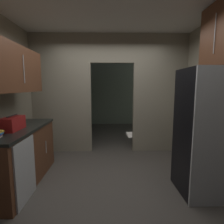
{
  "coord_description": "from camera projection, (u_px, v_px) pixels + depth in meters",
  "views": [
    {
      "loc": [
        -0.04,
        -2.75,
        1.54
      ],
      "look_at": [
        0.04,
        0.69,
        1.06
      ],
      "focal_mm": 29.03,
      "sensor_mm": 36.0,
      "label": 1
    }
  ],
  "objects": [
    {
      "name": "kitchen_overhead_slab",
      "position": [
        110.0,
        13.0,
        3.0
      ],
      "size": [
        3.99,
        7.02,
        0.06
      ],
      "primitive_type": "cube",
      "color": "silver"
    },
    {
      "name": "kitchen_partition",
      "position": [
        109.0,
        91.0,
        4.23
      ],
      "size": [
        3.59,
        0.12,
        2.72
      ],
      "color": "gray",
      "rests_on": "ground"
    },
    {
      "name": "lower_cabinet_run",
      "position": [
        18.0,
        156.0,
        2.86
      ],
      "size": [
        0.66,
        1.64,
        0.91
      ],
      "color": "brown",
      "rests_on": "ground"
    },
    {
      "name": "refrigerator",
      "position": [
        209.0,
        133.0,
        2.57
      ],
      "size": [
        0.78,
        0.72,
        1.79
      ],
      "color": "black",
      "rests_on": "ground"
    },
    {
      "name": "dishwasher",
      "position": [
        25.0,
        171.0,
        2.42
      ],
      "size": [
        0.02,
        0.56,
        0.85
      ],
      "color": "#B7BABC",
      "rests_on": "ground"
    },
    {
      "name": "upper_cabinet_counterside",
      "position": [
        11.0,
        69.0,
        2.67
      ],
      "size": [
        0.36,
        1.47,
        0.68
      ],
      "color": "brown"
    },
    {
      "name": "boombox",
      "position": [
        12.0,
        124.0,
        2.65
      ],
      "size": [
        0.21,
        0.41,
        0.22
      ],
      "color": "maroon",
      "rests_on": "lower_cabinet_run"
    },
    {
      "name": "ground",
      "position": [
        110.0,
        182.0,
        2.93
      ],
      "size": [
        20.0,
        20.0,
        0.0
      ],
      "primitive_type": "plane",
      "color": "#47423D"
    },
    {
      "name": "adjoining_room_shell",
      "position": [
        109.0,
        92.0,
        6.41
      ],
      "size": [
        3.59,
        3.27,
        2.72
      ],
      "color": "gray",
      "rests_on": "ground"
    }
  ]
}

